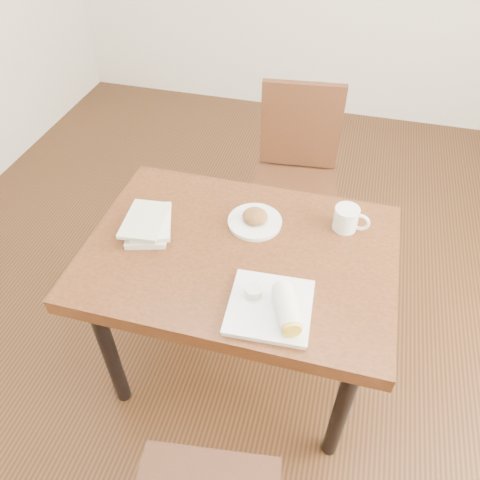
% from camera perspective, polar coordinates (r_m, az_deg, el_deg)
% --- Properties ---
extents(ground, '(4.00, 5.00, 0.01)m').
position_cam_1_polar(ground, '(2.28, -0.00, -14.73)').
color(ground, '#472814').
rests_on(ground, ground).
extents(table, '(1.11, 0.78, 0.75)m').
position_cam_1_polar(table, '(1.74, -0.00, -3.31)').
color(table, maroon).
rests_on(table, ground).
extents(chair_far, '(0.46, 0.46, 0.95)m').
position_cam_1_polar(chair_far, '(2.43, 6.87, 8.72)').
color(chair_far, '#492515').
rests_on(chair_far, ground).
extents(plate_scone, '(0.21, 0.21, 0.07)m').
position_cam_1_polar(plate_scone, '(1.77, 1.83, 2.48)').
color(plate_scone, white).
rests_on(plate_scone, table).
extents(coffee_mug, '(0.14, 0.09, 0.09)m').
position_cam_1_polar(coffee_mug, '(1.78, 12.94, 2.61)').
color(coffee_mug, white).
rests_on(coffee_mug, table).
extents(plate_burrito, '(0.28, 0.28, 0.09)m').
position_cam_1_polar(plate_burrito, '(1.48, 4.26, -8.15)').
color(plate_burrito, white).
rests_on(plate_burrito, table).
extents(book_stack, '(0.21, 0.25, 0.06)m').
position_cam_1_polar(book_stack, '(1.77, -11.11, 1.95)').
color(book_stack, white).
rests_on(book_stack, table).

